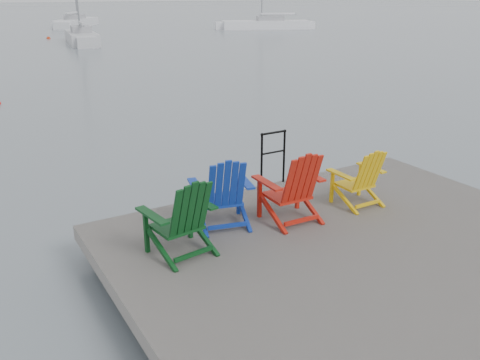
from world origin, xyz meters
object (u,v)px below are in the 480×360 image
handrail (273,153)px  chair_blue (223,191)px  chair_yellow (360,177)px  buoy_c (88,44)px  sailboat_mid (77,23)px  buoy_d (48,39)px  chair_green (182,216)px  sailboat_near (81,38)px  sailboat_far (266,25)px  chair_red (293,186)px

handrail → chair_blue: size_ratio=0.90×
chair_yellow → buoy_c: (4.53, 32.62, -0.95)m
handrail → chair_yellow: (0.62, -1.39, -0.09)m
sailboat_mid → buoy_d: 15.02m
chair_green → sailboat_mid: 53.86m
buoy_c → buoy_d: buoy_c is taller
buoy_d → sailboat_near: bearing=-76.4°
handrail → sailboat_far: (24.68, 37.80, -0.69)m
handrail → chair_yellow: 1.52m
chair_green → buoy_c: chair_green is taller
chair_yellow → sailboat_mid: sailboat_mid is taller
chair_red → sailboat_mid: (9.82, 52.50, -0.67)m
sailboat_far → chair_yellow: bearing=171.5°
handrail → buoy_d: (3.59, 37.24, -1.04)m
chair_blue → chair_red: size_ratio=0.97×
handrail → sailboat_mid: 51.99m
chair_yellow → sailboat_near: 33.56m
sailboat_far → buoy_c: size_ratio=36.55×
sailboat_far → buoy_d: 21.10m
chair_blue → sailboat_mid: size_ratio=0.08×
chair_green → chair_blue: bearing=22.0°
chair_green → chair_yellow: bearing=-6.6°
chair_red → handrail: bearing=68.4°
chair_green → buoy_d: (5.87, 38.70, -1.00)m
buoy_d → chair_green: bearing=-98.6°
sailboat_mid → buoy_c: 20.35m
sailboat_far → buoy_c: (-19.53, -6.57, -0.36)m
chair_green → chair_red: bearing=-4.2°
chair_green → chair_red: 1.70m
chair_green → buoy_c: (7.43, 32.68, -1.00)m
sailboat_mid → chair_yellow: bearing=-68.3°
handrail → chair_green: bearing=-147.4°
buoy_c → chair_green: bearing=-102.8°
chair_green → chair_yellow: 2.89m
sailboat_mid → buoy_c: sailboat_mid is taller
chair_blue → handrail: bearing=47.8°
chair_yellow → buoy_c: chair_yellow is taller
sailboat_far → buoy_d: bearing=114.5°
buoy_d → chair_blue: bearing=-97.6°
chair_yellow → buoy_d: size_ratio=2.79×
chair_blue → sailboat_mid: 53.25m
chair_yellow → buoy_d: (2.98, 38.63, -0.95)m
sailboat_far → chair_green: bearing=168.5°
chair_yellow → buoy_c: 32.94m
chair_red → sailboat_far: sailboat_far is taller
chair_green → chair_blue: size_ratio=1.00×
chair_yellow → sailboat_near: (4.27, 33.28, -0.59)m
buoy_c → handrail: bearing=-99.4°
handrail → buoy_c: size_ratio=2.79×
chair_yellow → buoy_d: bearing=85.7°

